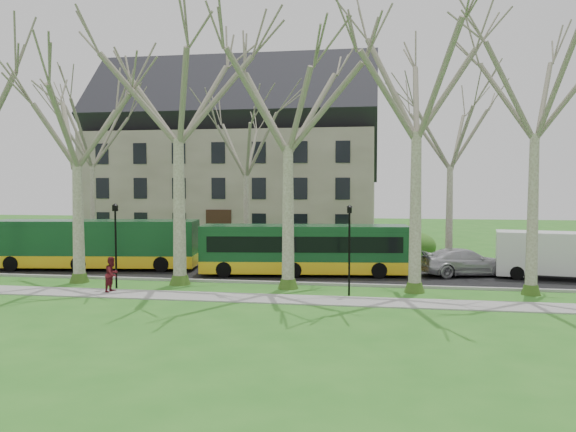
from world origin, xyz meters
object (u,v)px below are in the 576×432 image
object	(u,v)px
sedan	(465,262)
bus_lead	(96,244)
van_a	(553,256)
bus_follow	(304,249)
pedestrian_b	(112,274)

from	to	relation	value
sedan	bus_lead	bearing A→B (deg)	74.28
van_a	sedan	bearing A→B (deg)	-175.38
bus_follow	sedan	distance (m)	9.36
pedestrian_b	van_a	bearing A→B (deg)	-64.53
bus_lead	sedan	bearing A→B (deg)	-5.09
bus_lead	sedan	distance (m)	22.52
bus_lead	pedestrian_b	world-z (taller)	bus_lead
van_a	bus_follow	bearing A→B (deg)	-167.12
sedan	pedestrian_b	size ratio (longest dim) A/B	3.12
bus_follow	pedestrian_b	bearing A→B (deg)	-150.15
bus_lead	bus_follow	distance (m)	13.23
bus_follow	van_a	world-z (taller)	bus_follow
van_a	pedestrian_b	world-z (taller)	van_a
van_a	bus_lead	bearing A→B (deg)	-169.17
van_a	pedestrian_b	distance (m)	23.93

